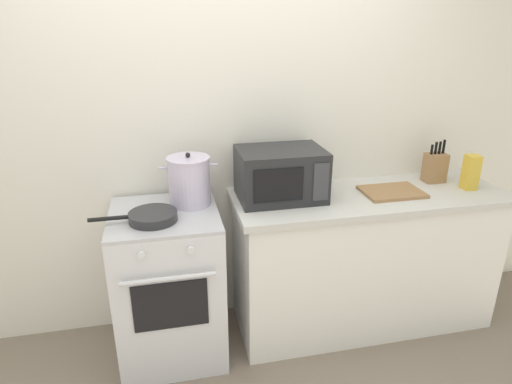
{
  "coord_description": "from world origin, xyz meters",
  "views": [
    {
      "loc": [
        -0.33,
        -1.68,
        1.9
      ],
      "look_at": [
        0.17,
        0.6,
        1.0
      ],
      "focal_mm": 30.88,
      "sensor_mm": 36.0,
      "label": 1
    }
  ],
  "objects_px": {
    "pasta_box": "(471,172)",
    "stock_pot": "(189,181)",
    "frying_pan": "(152,217)",
    "knife_block": "(435,167)",
    "cutting_board": "(392,192)",
    "stove": "(169,284)",
    "microwave": "(280,174)"
  },
  "relations": [
    {
      "from": "pasta_box",
      "to": "stock_pot",
      "type": "bearing_deg",
      "value": 175.59
    },
    {
      "from": "frying_pan",
      "to": "knife_block",
      "type": "height_order",
      "value": "knife_block"
    },
    {
      "from": "frying_pan",
      "to": "cutting_board",
      "type": "relative_size",
      "value": 1.27
    },
    {
      "from": "stove",
      "to": "pasta_box",
      "type": "bearing_deg",
      "value": -0.87
    },
    {
      "from": "stove",
      "to": "stock_pot",
      "type": "xyz_separation_m",
      "value": [
        0.16,
        0.1,
        0.6
      ]
    },
    {
      "from": "stove",
      "to": "knife_block",
      "type": "bearing_deg",
      "value": 4.6
    },
    {
      "from": "microwave",
      "to": "knife_block",
      "type": "relative_size",
      "value": 1.78
    },
    {
      "from": "frying_pan",
      "to": "cutting_board",
      "type": "distance_m",
      "value": 1.44
    },
    {
      "from": "stock_pot",
      "to": "frying_pan",
      "type": "xyz_separation_m",
      "value": [
        -0.22,
        -0.2,
        -0.11
      ]
    },
    {
      "from": "stove",
      "to": "knife_block",
      "type": "xyz_separation_m",
      "value": [
        1.75,
        0.14,
        0.56
      ]
    },
    {
      "from": "microwave",
      "to": "cutting_board",
      "type": "xyz_separation_m",
      "value": [
        0.69,
        -0.08,
        -0.14
      ]
    },
    {
      "from": "stove",
      "to": "microwave",
      "type": "xyz_separation_m",
      "value": [
        0.69,
        0.08,
        0.61
      ]
    },
    {
      "from": "cutting_board",
      "to": "frying_pan",
      "type": "bearing_deg",
      "value": -176.23
    },
    {
      "from": "stove",
      "to": "pasta_box",
      "type": "relative_size",
      "value": 4.18
    },
    {
      "from": "cutting_board",
      "to": "microwave",
      "type": "bearing_deg",
      "value": 173.56
    },
    {
      "from": "microwave",
      "to": "knife_block",
      "type": "distance_m",
      "value": 1.07
    },
    {
      "from": "cutting_board",
      "to": "knife_block",
      "type": "bearing_deg",
      "value": 20.51
    },
    {
      "from": "stock_pot",
      "to": "knife_block",
      "type": "bearing_deg",
      "value": 1.3
    },
    {
      "from": "stock_pot",
      "to": "pasta_box",
      "type": "distance_m",
      "value": 1.74
    },
    {
      "from": "stove",
      "to": "cutting_board",
      "type": "bearing_deg",
      "value": 0.05
    },
    {
      "from": "knife_block",
      "to": "stove",
      "type": "bearing_deg",
      "value": -175.4
    },
    {
      "from": "cutting_board",
      "to": "pasta_box",
      "type": "distance_m",
      "value": 0.52
    },
    {
      "from": "stock_pot",
      "to": "knife_block",
      "type": "relative_size",
      "value": 1.17
    },
    {
      "from": "stock_pot",
      "to": "pasta_box",
      "type": "relative_size",
      "value": 1.5
    },
    {
      "from": "stock_pot",
      "to": "microwave",
      "type": "distance_m",
      "value": 0.53
    },
    {
      "from": "knife_block",
      "to": "pasta_box",
      "type": "xyz_separation_m",
      "value": [
        0.14,
        -0.17,
        0.01
      ]
    },
    {
      "from": "stock_pot",
      "to": "stove",
      "type": "bearing_deg",
      "value": -146.3
    },
    {
      "from": "knife_block",
      "to": "pasta_box",
      "type": "relative_size",
      "value": 1.27
    },
    {
      "from": "microwave",
      "to": "pasta_box",
      "type": "xyz_separation_m",
      "value": [
        1.2,
        -0.11,
        -0.04
      ]
    },
    {
      "from": "frying_pan",
      "to": "cutting_board",
      "type": "bearing_deg",
      "value": 3.77
    },
    {
      "from": "stove",
      "to": "pasta_box",
      "type": "height_order",
      "value": "pasta_box"
    },
    {
      "from": "stove",
      "to": "knife_block",
      "type": "height_order",
      "value": "knife_block"
    }
  ]
}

